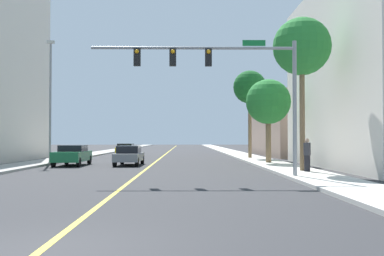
# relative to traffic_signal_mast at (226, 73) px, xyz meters

# --- Properties ---
(ground) EXTENTS (192.00, 192.00, 0.00)m
(ground) POSITION_rel_traffic_signal_mast_xyz_m (-4.41, 28.34, -5.02)
(ground) COLOR #2D2D30
(sidewalk_left) EXTENTS (2.78, 168.00, 0.15)m
(sidewalk_left) POSITION_rel_traffic_signal_mast_xyz_m (-13.08, 28.34, -4.94)
(sidewalk_left) COLOR #9E9B93
(sidewalk_left) RESTS_ON ground
(sidewalk_right) EXTENTS (2.78, 168.00, 0.15)m
(sidewalk_right) POSITION_rel_traffic_signal_mast_xyz_m (4.26, 28.34, -4.94)
(sidewalk_right) COLOR beige
(sidewalk_right) RESTS_ON ground
(lane_marking_center) EXTENTS (0.16, 144.00, 0.01)m
(lane_marking_center) POSITION_rel_traffic_signal_mast_xyz_m (-4.41, 28.34, -5.02)
(lane_marking_center) COLOR yellow
(lane_marking_center) RESTS_ON ground
(building_right_far) EXTENTS (10.34, 18.81, 6.72)m
(building_right_far) POSITION_rel_traffic_signal_mast_xyz_m (12.09, 29.73, -1.66)
(building_right_far) COLOR gray
(building_right_far) RESTS_ON ground
(traffic_signal_mast) EXTENTS (9.82, 0.36, 6.48)m
(traffic_signal_mast) POSITION_rel_traffic_signal_mast_xyz_m (0.00, 0.00, 0.00)
(traffic_signal_mast) COLOR gray
(traffic_signal_mast) RESTS_ON sidewalk_right
(street_lamp) EXTENTS (0.56, 0.28, 9.20)m
(street_lamp) POSITION_rel_traffic_signal_mast_xyz_m (-12.20, 12.62, 0.16)
(street_lamp) COLOR gray
(street_lamp) RESTS_ON sidewalk_left
(palm_near) EXTENTS (3.20, 3.20, 8.47)m
(palm_near) POSITION_rel_traffic_signal_mast_xyz_m (4.49, 3.28, 1.94)
(palm_near) COLOR brown
(palm_near) RESTS_ON sidewalk_right
(palm_mid) EXTENTS (3.33, 3.33, 6.17)m
(palm_mid) POSITION_rel_traffic_signal_mast_xyz_m (4.19, 11.71, -0.41)
(palm_mid) COLOR brown
(palm_mid) RESTS_ON sidewalk_right
(palm_far) EXTENTS (3.08, 3.08, 8.12)m
(palm_far) POSITION_rel_traffic_signal_mast_xyz_m (4.05, 20.14, 1.63)
(palm_far) COLOR brown
(palm_far) RESTS_ON sidewalk_right
(car_green) EXTENTS (1.95, 4.59, 1.44)m
(car_green) POSITION_rel_traffic_signal_mast_xyz_m (-9.98, 10.56, -4.26)
(car_green) COLOR #196638
(car_green) RESTS_ON ground
(car_yellow) EXTENTS (1.87, 4.25, 1.37)m
(car_yellow) POSITION_rel_traffic_signal_mast_xyz_m (-8.59, 28.67, -4.29)
(car_yellow) COLOR gold
(car_yellow) RESTS_ON ground
(car_gray) EXTENTS (1.78, 4.45, 1.40)m
(car_gray) POSITION_rel_traffic_signal_mast_xyz_m (-5.98, 10.73, -4.29)
(car_gray) COLOR slate
(car_gray) RESTS_ON ground
(pedestrian) EXTENTS (0.38, 0.38, 1.77)m
(pedestrian) POSITION_rel_traffic_signal_mast_xyz_m (4.58, 2.64, -3.98)
(pedestrian) COLOR black
(pedestrian) RESTS_ON sidewalk_right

